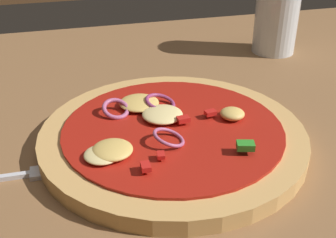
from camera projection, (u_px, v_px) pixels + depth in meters
dining_table at (177, 142)px, 0.51m from camera, size 1.30×0.89×0.03m
pizza at (172, 134)px, 0.47m from camera, size 0.29×0.29×0.04m
fork at (4, 178)px, 0.42m from camera, size 0.17×0.02×0.01m
beer_glass at (277, 14)px, 0.71m from camera, size 0.07×0.07×0.14m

